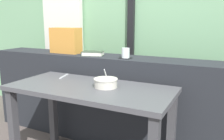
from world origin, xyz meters
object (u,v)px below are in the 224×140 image
(juice_glass, at_px, (126,53))
(soup_bowl, at_px, (106,83))
(breakfast_table, at_px, (90,101))
(fork_utensil, at_px, (64,76))
(closed_book, at_px, (93,53))
(throw_pillow, at_px, (66,40))
(coaster_square, at_px, (125,58))

(juice_glass, relative_size, soup_bowl, 0.50)
(breakfast_table, bearing_deg, soup_bowl, 17.07)
(juice_glass, bearing_deg, fork_utensil, -147.81)
(closed_book, distance_m, throw_pillow, 0.36)
(juice_glass, xyz_separation_m, closed_book, (-0.36, 0.03, -0.03))
(juice_glass, distance_m, fork_utensil, 0.58)
(breakfast_table, xyz_separation_m, coaster_square, (0.09, 0.47, 0.27))
(juice_glass, distance_m, closed_book, 0.36)
(closed_book, distance_m, fork_utensil, 0.38)
(breakfast_table, height_order, soup_bowl, soup_bowl)
(closed_book, distance_m, soup_bowl, 0.62)
(coaster_square, height_order, closed_book, closed_book)
(coaster_square, xyz_separation_m, soup_bowl, (0.03, -0.43, -0.12))
(soup_bowl, bearing_deg, fork_utensil, 164.04)
(breakfast_table, relative_size, throw_pillow, 3.90)
(closed_book, bearing_deg, coaster_square, -4.46)
(juice_glass, relative_size, closed_book, 0.39)
(juice_glass, bearing_deg, coaster_square, -90.00)
(closed_book, bearing_deg, breakfast_table, -61.58)
(breakfast_table, relative_size, closed_book, 5.37)
(juice_glass, relative_size, throw_pillow, 0.28)
(throw_pillow, distance_m, fork_utensil, 0.51)
(coaster_square, bearing_deg, juice_glass, 90.00)
(breakfast_table, distance_m, throw_pillow, 0.90)
(breakfast_table, bearing_deg, coaster_square, 79.27)
(coaster_square, bearing_deg, throw_pillow, 174.72)
(throw_pillow, xyz_separation_m, fork_utensil, (0.24, -0.36, -0.28))
(coaster_square, height_order, throw_pillow, throw_pillow)
(breakfast_table, height_order, fork_utensil, fork_utensil)
(juice_glass, bearing_deg, breakfast_table, -100.73)
(fork_utensil, bearing_deg, throw_pillow, 109.27)
(fork_utensil, bearing_deg, coaster_square, 17.79)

